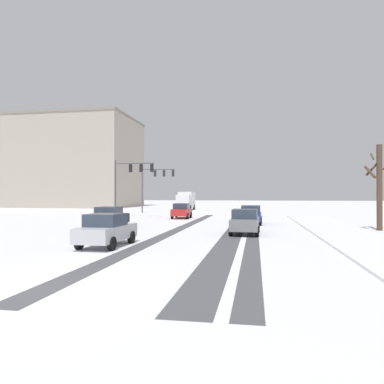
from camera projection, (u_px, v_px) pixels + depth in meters
ground_plane at (38, 289)px, 9.78m from camera, size 300.00×300.00×0.00m
wheel_track_left_lane at (178, 229)px, 26.74m from camera, size 0.90×37.95×0.01m
wheel_track_right_lane at (253, 231)px, 25.81m from camera, size 0.72×37.95×0.01m
wheel_track_center at (235, 230)px, 26.03m from camera, size 1.20×37.95×0.01m
sidewalk_kerb_right at (345, 234)px, 23.11m from camera, size 4.00×37.95×0.12m
traffic_signal_near_left at (131, 175)px, 41.19m from camera, size 4.71×0.52×6.50m
traffic_signal_far_left at (155, 179)px, 51.12m from camera, size 4.81×0.40×6.50m
car_red_lead at (182, 211)px, 39.15m from camera, size 1.96×4.16×1.62m
car_blue_second at (251, 215)px, 31.32m from camera, size 1.92×4.14×1.62m
car_black_third at (109, 217)px, 28.22m from camera, size 1.93×4.15×1.62m
car_grey_fourth at (245, 221)px, 23.51m from camera, size 1.92×4.15×1.62m
car_silver_fifth at (107, 230)px, 17.94m from camera, size 1.89×4.13×1.62m
box_truck_delivery at (186, 200)px, 60.15m from camera, size 2.51×7.48×3.02m
bare_tree_sidewalk_mid at (379, 183)px, 25.89m from camera, size 2.07×2.29×6.19m
office_building_far_left_block at (65, 163)px, 77.03m from camera, size 29.75×18.20×18.54m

